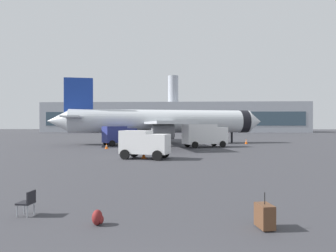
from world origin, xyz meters
TOP-DOWN VIEW (x-y plane):
  - airplane_at_gate at (-2.95, 44.31)m, footprint 35.46×32.25m
  - service_truck at (-9.05, 39.51)m, footprint 5.17×4.63m
  - fuel_truck at (3.49, 37.00)m, footprint 6.46×4.53m
  - cargo_van at (-3.09, 22.76)m, footprint 4.75×3.20m
  - safety_cone_near at (-9.45, 33.70)m, footprint 0.44×0.44m
  - safety_cone_mid at (-3.18, 23.12)m, footprint 0.44×0.44m
  - safety_cone_far at (10.80, 44.17)m, footprint 0.44×0.44m
  - rolling_suitcase at (2.88, 4.85)m, footprint 0.52×0.71m
  - traveller_backpack at (-2.24, 4.94)m, footprint 0.36×0.40m
  - gate_chair at (-4.92, 5.74)m, footprint 0.52×0.52m
  - terminal_building at (-3.21, 123.33)m, footprint 109.42×20.27m

SIDE VIEW (x-z plane):
  - traveller_backpack at x=-2.24m, z-range -0.01..0.47m
  - safety_cone_near at x=-9.45m, z-range -0.01..0.66m
  - safety_cone_mid at x=-3.18m, z-range -0.01..0.78m
  - rolling_suitcase at x=2.88m, z-range -0.16..0.94m
  - safety_cone_far at x=10.80m, z-range -0.01..0.83m
  - gate_chair at x=-4.92m, z-range 0.07..0.93m
  - cargo_van at x=-3.09m, z-range 0.15..2.75m
  - service_truck at x=-9.05m, z-range 0.16..3.05m
  - fuel_truck at x=3.49m, z-range 0.17..3.37m
  - airplane_at_gate at x=-2.95m, z-range -1.59..8.91m
  - terminal_building at x=-3.21m, z-range -5.90..18.43m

